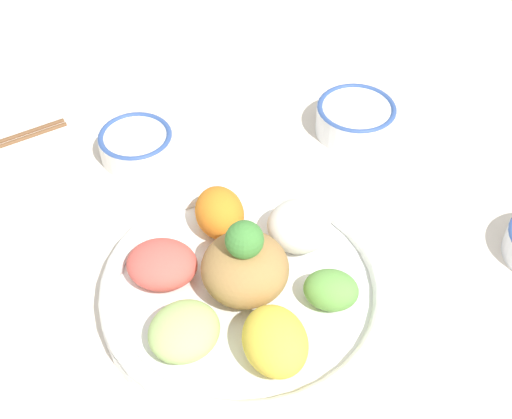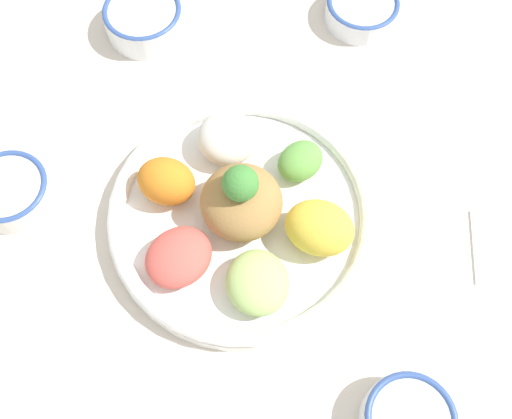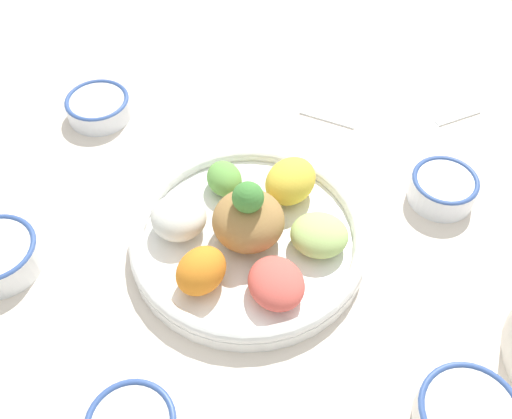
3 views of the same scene
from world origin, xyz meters
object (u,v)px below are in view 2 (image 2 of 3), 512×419
at_px(rice_bowl_plain, 10,191).
at_px(sauce_bowl_far, 362,9).
at_px(rice_bowl_blue, 144,19).
at_px(serving_spoon_main, 476,217).
at_px(salad_platter, 242,212).

relative_size(rice_bowl_plain, sauce_bowl_far, 0.96).
relative_size(rice_bowl_blue, rice_bowl_plain, 1.11).
bearing_deg(rice_bowl_blue, rice_bowl_plain, -33.85).
xyz_separation_m(rice_bowl_blue, rice_bowl_plain, (0.25, -0.17, -0.00)).
distance_m(rice_bowl_blue, serving_spoon_main, 0.52).
xyz_separation_m(rice_bowl_blue, serving_spoon_main, (0.34, 0.40, -0.02)).
height_order(salad_platter, rice_bowl_plain, salad_platter).
height_order(rice_bowl_plain, serving_spoon_main, rice_bowl_plain).
bearing_deg(serving_spoon_main, rice_bowl_blue, -120.17).
distance_m(salad_platter, serving_spoon_main, 0.29).
xyz_separation_m(salad_platter, rice_bowl_plain, (-0.06, -0.28, -0.01)).
relative_size(salad_platter, sauce_bowl_far, 3.10).
distance_m(sauce_bowl_far, serving_spoon_main, 0.34).
bearing_deg(rice_bowl_plain, sauce_bowl_far, 116.95).
xyz_separation_m(rice_bowl_plain, sauce_bowl_far, (-0.24, 0.48, -0.00)).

